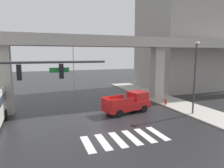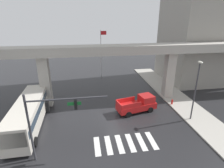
% 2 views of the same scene
% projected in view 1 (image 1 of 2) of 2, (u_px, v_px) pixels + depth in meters
% --- Properties ---
extents(ground_plane, '(120.00, 120.00, 0.00)m').
position_uv_depth(ground_plane, '(104.00, 118.00, 19.23)').
color(ground_plane, '#232326').
extents(crosswalk_stripes, '(6.05, 2.80, 0.01)m').
position_uv_depth(crosswalk_stripes, '(125.00, 138.00, 14.52)').
color(crosswalk_stripes, silver).
rests_on(crosswalk_stripes, ground).
extents(elevated_overpass, '(56.09, 2.57, 8.12)m').
position_uv_depth(elevated_overpass, '(90.00, 45.00, 22.58)').
color(elevated_overpass, '#ADA89E').
rests_on(elevated_overpass, ground).
extents(sidewalk_east, '(4.00, 36.00, 0.15)m').
position_uv_depth(sidewalk_east, '(176.00, 104.00, 24.48)').
color(sidewalk_east, '#ADA89E').
rests_on(sidewalk_east, ground).
extents(pickup_truck, '(5.40, 2.99, 2.08)m').
position_uv_depth(pickup_truck, '(129.00, 103.00, 21.05)').
color(pickup_truck, red).
rests_on(pickup_truck, ground).
extents(traffic_signal_mast, '(6.49, 0.32, 6.20)m').
position_uv_depth(traffic_signal_mast, '(22.00, 85.00, 10.85)').
color(traffic_signal_mast, '#38383D').
rests_on(traffic_signal_mast, ground).
extents(street_lamp_near_corner, '(0.44, 0.70, 7.24)m').
position_uv_depth(street_lamp_near_corner, '(195.00, 70.00, 19.62)').
color(street_lamp_near_corner, '#38383D').
rests_on(street_lamp_near_corner, ground).
extents(fire_hydrant, '(0.24, 0.24, 0.85)m').
position_uv_depth(fire_hydrant, '(166.00, 102.00, 23.81)').
color(fire_hydrant, red).
rests_on(fire_hydrant, ground).
extents(flagpole, '(1.16, 0.12, 9.34)m').
position_uv_depth(flagpole, '(74.00, 58.00, 33.00)').
color(flagpole, silver).
rests_on(flagpole, ground).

